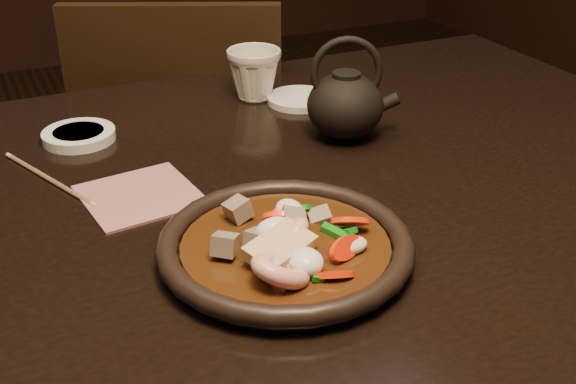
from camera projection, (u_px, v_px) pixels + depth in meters
name	position (u px, v px, depth m)	size (l,w,h in m)	color
table	(176.00, 257.00, 0.91)	(1.60, 0.90, 0.75)	black
chair	(190.00, 177.00, 1.54)	(0.54, 0.54, 0.87)	black
plate	(285.00, 247.00, 0.76)	(0.27, 0.27, 0.03)	black
stirfry	(287.00, 244.00, 0.76)	(0.18, 0.18, 0.06)	#351A09
soy_dish	(79.00, 136.00, 1.04)	(0.10, 0.10, 0.01)	silver
saucer_right	(300.00, 99.00, 1.18)	(0.11, 0.11, 0.01)	silver
tea_cup	(254.00, 72.00, 1.17)	(0.09, 0.08, 0.09)	beige
chopsticks	(49.00, 179.00, 0.93)	(0.09, 0.20, 0.01)	tan
napkin	(140.00, 196.00, 0.89)	(0.13, 0.13, 0.00)	#975D5D
teapot	(346.00, 102.00, 1.02)	(0.13, 0.11, 0.15)	black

